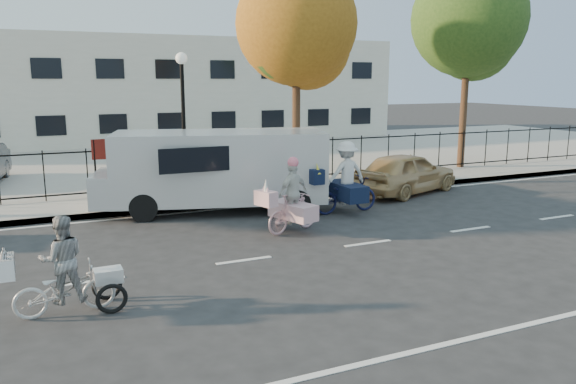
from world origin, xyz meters
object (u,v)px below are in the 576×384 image
zebra_trike (64,277)px  bull_bike (345,185)px  lamppost (183,98)px  unicorn_bike (292,205)px  white_van (216,168)px  lot_car_d (209,155)px  gold_sedan (406,173)px

zebra_trike → bull_bike: (7.52, 4.21, 0.18)m
lamppost → unicorn_bike: size_ratio=2.30×
white_van → bull_bike: bearing=-10.9°
zebra_trike → bull_bike: bearing=-61.7°
bull_bike → white_van: white_van is taller
lamppost → zebra_trike: bearing=-116.1°
zebra_trike → white_van: (4.31, 5.86, 0.62)m
zebra_trike → lot_car_d: 13.30m
unicorn_bike → lot_car_d: (0.55, 8.97, 0.10)m
lamppost → white_van: size_ratio=0.64×
lamppost → lot_car_d: (1.88, 3.77, -2.32)m
bull_bike → lot_car_d: size_ratio=0.57×
unicorn_bike → bull_bike: 2.53m
gold_sedan → unicorn_bike: bearing=98.3°
bull_bike → zebra_trike: bearing=118.2°
zebra_trike → gold_sedan: zebra_trike is taller
unicorn_bike → lamppost: bearing=-5.0°
lamppost → gold_sedan: (6.72, -2.40, -2.43)m
unicorn_bike → zebra_trike: bearing=99.7°
lamppost → gold_sedan: size_ratio=1.08×
zebra_trike → white_van: bearing=-37.2°
white_van → gold_sedan: bearing=15.4°
unicorn_bike → gold_sedan: unicorn_bike is taller
zebra_trike → unicorn_bike: 6.09m
lamppost → bull_bike: lamppost is taller
white_van → lot_car_d: bearing=91.8°
bull_bike → white_van: 3.64m
white_van → lot_car_d: 6.29m
lamppost → zebra_trike: lamppost is taller
zebra_trike → white_van: white_van is taller
gold_sedan → lot_car_d: (-4.84, 6.17, 0.10)m
lamppost → gold_sedan: lamppost is taller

